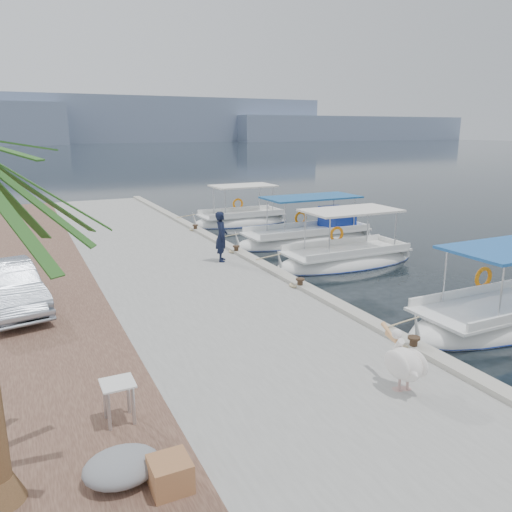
# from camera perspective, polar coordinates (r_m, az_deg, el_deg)

# --- Properties ---
(ground) EXTENTS (400.00, 400.00, 0.00)m
(ground) POSITION_cam_1_polar(r_m,az_deg,el_deg) (14.88, 9.14, -6.94)
(ground) COLOR black
(ground) RESTS_ON ground
(concrete_quay) EXTENTS (6.00, 40.00, 0.50)m
(concrete_quay) POSITION_cam_1_polar(r_m,az_deg,el_deg) (17.82, -8.16, -2.45)
(concrete_quay) COLOR gray
(concrete_quay) RESTS_ON ground
(quay_curb) EXTENTS (0.44, 40.00, 0.12)m
(quay_curb) POSITION_cam_1_polar(r_m,az_deg,el_deg) (18.72, -0.07, -0.50)
(quay_curb) COLOR #A09C8E
(quay_curb) RESTS_ON concrete_quay
(cobblestone_strip) EXTENTS (4.00, 40.00, 0.50)m
(cobblestone_strip) POSITION_cam_1_polar(r_m,az_deg,el_deg) (17.09, -24.36, -4.36)
(cobblestone_strip) COLOR #51352B
(cobblestone_strip) RESTS_ON ground
(distant_hills) EXTENTS (330.00, 60.00, 18.00)m
(distant_hills) POSITION_cam_1_polar(r_m,az_deg,el_deg) (216.13, -16.20, 14.38)
(distant_hills) COLOR gray
(distant_hills) RESTS_ON ground
(fishing_caique_b) EXTENTS (7.01, 2.48, 2.83)m
(fishing_caique_b) POSITION_cam_1_polar(r_m,az_deg,el_deg) (15.91, 26.70, -6.45)
(fishing_caique_b) COLOR white
(fishing_caique_b) RESTS_ON ground
(fishing_caique_c) EXTENTS (6.36, 2.40, 2.83)m
(fishing_caique_c) POSITION_cam_1_polar(r_m,az_deg,el_deg) (20.66, 10.19, -0.56)
(fishing_caique_c) COLOR white
(fishing_caique_c) RESTS_ON ground
(fishing_caique_d) EXTENTS (7.67, 2.39, 2.83)m
(fishing_caique_d) POSITION_cam_1_polar(r_m,az_deg,el_deg) (24.37, 6.04, 2.01)
(fishing_caique_d) COLOR white
(fishing_caique_d) RESTS_ON ground
(fishing_caique_e) EXTENTS (5.92, 2.38, 2.83)m
(fishing_caique_e) POSITION_cam_1_polar(r_m,az_deg,el_deg) (29.03, -1.72, 3.95)
(fishing_caique_e) COLOR white
(fishing_caique_e) RESTS_ON ground
(mooring_bollards) EXTENTS (0.28, 20.28, 0.33)m
(mooring_bollards) POSITION_cam_1_polar(r_m,az_deg,el_deg) (15.66, 5.06, -3.03)
(mooring_bollards) COLOR black
(mooring_bollards) RESTS_ON concrete_quay
(pelican) EXTENTS (0.65, 1.42, 1.10)m
(pelican) POSITION_cam_1_polar(r_m,az_deg,el_deg) (10.05, 16.58, -11.56)
(pelican) COLOR tan
(pelican) RESTS_ON concrete_quay
(fisherman) EXTENTS (0.67, 0.81, 1.89)m
(fisherman) POSITION_cam_1_polar(r_m,az_deg,el_deg) (18.71, -3.97, 2.24)
(fisherman) COLOR black
(fisherman) RESTS_ON concrete_quay
(parked_car) EXTENTS (2.18, 4.27, 1.34)m
(parked_car) POSITION_cam_1_polar(r_m,az_deg,el_deg) (15.17, -26.58, -3.24)
(parked_car) COLOR #A4ADBB
(parked_car) RESTS_ON cobblestone_strip
(wooden_crate) EXTENTS (0.55, 0.55, 0.44)m
(wooden_crate) POSITION_cam_1_polar(r_m,az_deg,el_deg) (7.62, -9.78, -23.35)
(wooden_crate) COLOR brown
(wooden_crate) RESTS_ON cobblestone_strip
(tarp_bundle) EXTENTS (1.10, 0.90, 0.40)m
(tarp_bundle) POSITION_cam_1_polar(r_m,az_deg,el_deg) (7.92, -15.09, -22.21)
(tarp_bundle) COLOR slate
(tarp_bundle) RESTS_ON cobblestone_strip
(folding_table) EXTENTS (0.55, 0.55, 0.73)m
(folding_table) POSITION_cam_1_polar(r_m,az_deg,el_deg) (9.02, -15.46, -14.91)
(folding_table) COLOR silver
(folding_table) RESTS_ON cobblestone_strip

